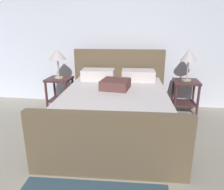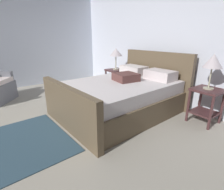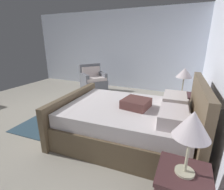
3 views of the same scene
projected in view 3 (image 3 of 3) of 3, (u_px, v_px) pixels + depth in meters
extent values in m
cube|color=#A39D8E|center=(57.00, 116.00, 3.88)|extent=(5.86, 6.10, 0.02)
cube|color=silver|center=(111.00, 50.00, 6.04)|extent=(0.12, 6.22, 2.62)
cube|color=brown|center=(126.00, 129.00, 2.90)|extent=(1.68, 2.11, 0.40)
cube|color=brown|center=(197.00, 120.00, 2.43)|extent=(1.68, 0.20, 1.12)
cube|color=brown|center=(74.00, 111.00, 3.21)|extent=(1.68, 0.20, 0.73)
cube|color=silver|center=(127.00, 112.00, 2.80)|extent=(1.59, 2.04, 0.22)
cube|color=silver|center=(175.00, 100.00, 2.80)|extent=(0.58, 0.39, 0.18)
cube|color=silver|center=(173.00, 117.00, 2.18)|extent=(0.58, 0.39, 0.18)
cube|color=brown|center=(136.00, 103.00, 2.70)|extent=(0.45, 0.45, 0.14)
cube|color=#48292B|center=(184.00, 175.00, 1.42)|extent=(0.44, 0.44, 0.04)
cylinder|color=#48292B|center=(161.00, 179.00, 1.75)|extent=(0.04, 0.04, 0.56)
cylinder|color=#B7B293|center=(185.00, 172.00, 1.41)|extent=(0.16, 0.16, 0.02)
cylinder|color=#B7B293|center=(187.00, 154.00, 1.35)|extent=(0.02, 0.02, 0.33)
cone|color=silver|center=(193.00, 124.00, 1.27)|extent=(0.29, 0.29, 0.22)
cube|color=#48292B|center=(181.00, 95.00, 3.47)|extent=(0.44, 0.44, 0.04)
cube|color=#48292B|center=(179.00, 112.00, 3.60)|extent=(0.40, 0.40, 0.02)
cylinder|color=#48292B|center=(171.00, 104.00, 3.80)|extent=(0.04, 0.04, 0.56)
cylinder|color=#48292B|center=(169.00, 110.00, 3.48)|extent=(0.04, 0.04, 0.56)
cylinder|color=#48292B|center=(189.00, 106.00, 3.66)|extent=(0.04, 0.04, 0.56)
cylinder|color=#48292B|center=(189.00, 113.00, 3.33)|extent=(0.04, 0.04, 0.56)
cylinder|color=#B7B293|center=(182.00, 93.00, 3.46)|extent=(0.16, 0.16, 0.02)
cylinder|color=#B7B293|center=(183.00, 85.00, 3.41)|extent=(0.02, 0.02, 0.33)
cone|color=silver|center=(185.00, 73.00, 3.33)|extent=(0.32, 0.32, 0.19)
cube|color=slate|center=(94.00, 86.00, 5.54)|extent=(1.01, 1.01, 0.42)
cube|color=silver|center=(93.00, 78.00, 5.46)|extent=(0.93, 0.93, 0.10)
cube|color=slate|center=(90.00, 71.00, 5.66)|extent=(0.64, 0.54, 0.48)
cube|color=silver|center=(91.00, 72.00, 5.59)|extent=(0.54, 0.46, 0.36)
cube|color=slate|center=(84.00, 77.00, 5.30)|extent=(0.48, 0.57, 0.22)
cube|color=slate|center=(102.00, 75.00, 5.58)|extent=(0.48, 0.57, 0.22)
cube|color=#314B5C|center=(53.00, 120.00, 3.62)|extent=(1.49, 1.12, 0.01)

